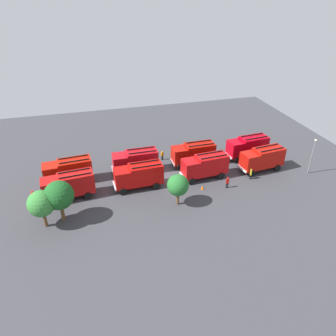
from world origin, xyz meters
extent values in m
plane|color=#38383D|center=(0.00, 0.00, 0.00)|extent=(66.76, 66.76, 0.00)
cube|color=#B90311|center=(-12.34, -2.18, 2.10)|extent=(2.42, 2.69, 2.60)
cube|color=#8C9EAD|center=(-11.30, -2.08, 2.41)|extent=(0.27, 2.12, 1.46)
cube|color=#B90311|center=(-15.83, -2.49, 2.25)|extent=(5.01, 2.92, 2.90)
cube|color=black|center=(-15.89, -1.81, 3.82)|extent=(4.31, 0.51, 0.12)
cube|color=black|center=(-15.76, -3.18, 3.82)|extent=(4.31, 0.51, 0.12)
cube|color=silver|center=(-11.15, -2.07, 0.95)|extent=(0.41, 2.38, 0.28)
cylinder|color=black|center=(-12.25, -0.96, 0.55)|extent=(1.13, 0.45, 1.10)
cylinder|color=black|center=(-12.03, -3.35, 0.55)|extent=(1.13, 0.45, 1.10)
cylinder|color=black|center=(-17.13, -1.41, 0.55)|extent=(1.13, 0.45, 1.10)
cylinder|color=black|center=(-16.91, -3.80, 0.55)|extent=(1.13, 0.45, 1.10)
cube|color=#AE0F07|center=(-2.53, -2.33, 2.10)|extent=(2.24, 2.53, 2.60)
cube|color=#8C9EAD|center=(-1.48, -2.32, 2.41)|extent=(0.11, 2.13, 1.46)
cube|color=#AE0F07|center=(-6.03, -2.39, 2.25)|extent=(4.84, 2.58, 2.90)
cube|color=black|center=(-6.04, -1.70, 3.82)|extent=(4.32, 0.19, 0.12)
cube|color=black|center=(-6.02, -3.08, 3.82)|extent=(4.32, 0.19, 0.12)
cube|color=silver|center=(-1.33, -2.32, 0.95)|extent=(0.24, 2.38, 0.28)
cylinder|color=black|center=(-2.35, -1.13, 0.55)|extent=(1.11, 0.37, 1.10)
cylinder|color=black|center=(-2.31, -3.53, 0.55)|extent=(1.11, 0.37, 1.10)
cylinder|color=black|center=(-7.25, -1.21, 0.55)|extent=(1.11, 0.37, 1.10)
cylinder|color=black|center=(-7.21, -3.61, 0.55)|extent=(1.11, 0.37, 1.10)
cube|color=#B80D15|center=(7.11, -2.36, 2.10)|extent=(2.22, 2.52, 2.60)
cube|color=#8C9EAD|center=(8.16, -2.35, 2.41)|extent=(0.10, 2.13, 1.46)
cube|color=#B80D15|center=(3.61, -2.39, 2.25)|extent=(4.82, 2.54, 2.90)
cube|color=black|center=(3.60, -1.70, 3.82)|extent=(4.32, 0.16, 0.12)
cube|color=black|center=(3.61, -3.07, 3.82)|extent=(4.32, 0.16, 0.12)
cube|color=silver|center=(8.31, -2.35, 0.95)|extent=(0.22, 2.38, 0.28)
cylinder|color=black|center=(7.29, -1.15, 0.55)|extent=(1.10, 0.36, 1.10)
cylinder|color=black|center=(7.32, -3.55, 0.55)|extent=(1.10, 0.36, 1.10)
cylinder|color=black|center=(2.40, -1.20, 0.55)|extent=(1.10, 0.36, 1.10)
cylinder|color=black|center=(2.42, -3.60, 0.55)|extent=(1.10, 0.36, 1.10)
cube|color=#B51509|center=(17.34, -1.88, 2.10)|extent=(2.39, 2.67, 2.60)
cube|color=#8C9EAD|center=(18.38, -1.80, 2.41)|extent=(0.25, 2.12, 1.46)
cube|color=#B51509|center=(13.85, -2.16, 2.25)|extent=(4.98, 2.88, 2.90)
cube|color=black|center=(13.79, -1.48, 3.82)|extent=(4.32, 0.46, 0.12)
cube|color=black|center=(13.90, -2.85, 3.82)|extent=(4.32, 0.46, 0.12)
cube|color=silver|center=(18.53, -1.79, 0.95)|extent=(0.39, 2.38, 0.28)
cylinder|color=black|center=(17.44, -0.67, 0.55)|extent=(1.12, 0.44, 1.10)
cylinder|color=black|center=(17.63, -3.06, 0.55)|extent=(1.12, 0.44, 1.10)
cylinder|color=black|center=(12.55, -1.06, 0.55)|extent=(1.12, 0.44, 1.10)
cylinder|color=black|center=(12.75, -3.45, 0.55)|extent=(1.12, 0.44, 1.10)
cube|color=#B31009|center=(-12.57, 2.45, 2.10)|extent=(2.48, 2.74, 2.60)
cube|color=#8C9EAD|center=(-11.53, 2.58, 2.41)|extent=(0.33, 2.12, 1.46)
cube|color=#B31009|center=(-16.05, 2.05, 2.25)|extent=(5.06, 3.04, 2.90)
cube|color=black|center=(-16.13, 2.73, 3.82)|extent=(4.30, 0.62, 0.12)
cube|color=black|center=(-15.97, 1.37, 3.82)|extent=(4.30, 0.62, 0.12)
cube|color=silver|center=(-11.38, 2.59, 0.95)|extent=(0.47, 2.38, 0.28)
cylinder|color=black|center=(-12.51, 3.67, 0.55)|extent=(1.13, 0.48, 1.10)
cylinder|color=black|center=(-12.24, 1.29, 0.55)|extent=(1.13, 0.48, 1.10)
cylinder|color=black|center=(-17.38, 3.10, 0.55)|extent=(1.13, 0.48, 1.10)
cylinder|color=black|center=(-17.10, 0.72, 0.55)|extent=(1.13, 0.48, 1.10)
cube|color=#B80D0E|center=(-2.90, 2.18, 2.10)|extent=(2.39, 2.66, 2.60)
cube|color=#8C9EAD|center=(-1.85, 2.26, 2.41)|extent=(0.25, 2.12, 1.46)
cube|color=#B80D0E|center=(-6.39, 1.90, 2.25)|extent=(4.98, 2.87, 2.90)
cube|color=black|center=(-6.44, 2.59, 3.82)|extent=(4.32, 0.46, 0.12)
cube|color=black|center=(-6.33, 1.22, 3.82)|extent=(4.32, 0.46, 0.12)
cube|color=silver|center=(-1.70, 2.27, 0.95)|extent=(0.38, 2.38, 0.28)
cylinder|color=black|center=(-2.79, 3.39, 0.55)|extent=(1.12, 0.43, 1.10)
cylinder|color=black|center=(-2.60, 1.00, 0.55)|extent=(1.12, 0.43, 1.10)
cylinder|color=black|center=(-7.68, 3.01, 0.55)|extent=(1.12, 0.43, 1.10)
cylinder|color=black|center=(-7.49, 0.61, 0.55)|extent=(1.12, 0.43, 1.10)
cube|color=#B70B08|center=(7.41, 2.21, 2.10)|extent=(2.29, 2.58, 2.60)
cube|color=#8C9EAD|center=(8.46, 2.25, 2.41)|extent=(0.16, 2.13, 1.46)
cube|color=#B70B08|center=(3.92, 2.08, 2.25)|extent=(4.89, 2.68, 2.90)
cube|color=black|center=(3.89, 2.76, 3.82)|extent=(4.32, 0.28, 0.12)
cube|color=black|center=(3.94, 1.39, 3.82)|extent=(4.32, 0.28, 0.12)
cube|color=silver|center=(8.61, 2.25, 0.95)|extent=(0.29, 2.38, 0.28)
cylinder|color=black|center=(7.57, 3.41, 0.55)|extent=(1.11, 0.39, 1.10)
cylinder|color=black|center=(7.66, 1.02, 0.55)|extent=(1.11, 0.39, 1.10)
cylinder|color=black|center=(2.67, 3.23, 0.55)|extent=(1.11, 0.39, 1.10)
cylinder|color=black|center=(2.76, 0.83, 0.55)|extent=(1.11, 0.39, 1.10)
cube|color=#B6100F|center=(17.26, 2.39, 2.10)|extent=(2.43, 2.70, 2.60)
cube|color=#8C9EAD|center=(18.30, 2.49, 2.41)|extent=(0.29, 2.12, 1.46)
cube|color=#B6100F|center=(13.77, 2.05, 2.25)|extent=(5.02, 2.95, 2.90)
cube|color=black|center=(13.71, 2.73, 3.82)|extent=(4.31, 0.54, 0.12)
cube|color=black|center=(13.84, 1.36, 3.82)|extent=(4.31, 0.54, 0.12)
cube|color=silver|center=(18.45, 2.50, 0.95)|extent=(0.43, 2.38, 0.28)
cylinder|color=black|center=(17.34, 3.60, 0.55)|extent=(1.13, 0.45, 1.10)
cylinder|color=black|center=(17.57, 1.21, 0.55)|extent=(1.13, 0.45, 1.10)
cylinder|color=black|center=(12.46, 3.13, 0.55)|extent=(1.13, 0.45, 1.10)
cylinder|color=black|center=(12.69, 0.74, 0.55)|extent=(1.13, 0.45, 1.10)
cylinder|color=black|center=(-7.43, 5.58, 0.40)|extent=(0.16, 0.16, 0.80)
cylinder|color=black|center=(-7.64, 5.61, 0.40)|extent=(0.16, 0.16, 0.80)
cube|color=#B7140F|center=(-7.53, 5.59, 1.15)|extent=(0.45, 0.30, 0.70)
sphere|color=#9E704C|center=(-7.53, 5.59, 1.61)|extent=(0.23, 0.23, 0.23)
cylinder|color=#B7140F|center=(-7.53, 5.59, 1.70)|extent=(0.28, 0.28, 0.07)
cylinder|color=black|center=(19.68, 1.59, 0.38)|extent=(0.16, 0.16, 0.76)
cylinder|color=black|center=(19.83, 1.74, 0.38)|extent=(0.16, 0.16, 0.76)
cube|color=#B7140F|center=(19.75, 1.66, 1.09)|extent=(0.46, 0.47, 0.66)
sphere|color=beige|center=(19.75, 1.66, 1.52)|extent=(0.21, 0.21, 0.21)
cylinder|color=#B7140F|center=(19.75, 1.66, 1.61)|extent=(0.27, 0.27, 0.06)
cylinder|color=black|center=(-11.99, 4.32, 0.39)|extent=(0.16, 0.16, 0.77)
cylinder|color=black|center=(-12.10, 4.15, 0.39)|extent=(0.16, 0.16, 0.77)
cube|color=gold|center=(-12.04, 4.24, 1.11)|extent=(0.43, 0.48, 0.67)
sphere|color=tan|center=(-12.04, 4.24, 1.56)|extent=(0.22, 0.22, 0.22)
cylinder|color=gold|center=(-12.04, 4.24, 1.64)|extent=(0.27, 0.27, 0.07)
cylinder|color=black|center=(-0.54, -5.38, 0.37)|extent=(0.16, 0.16, 0.75)
cylinder|color=black|center=(-0.33, -5.34, 0.37)|extent=(0.16, 0.16, 0.75)
cube|color=orange|center=(-0.43, -5.36, 1.07)|extent=(0.46, 0.32, 0.65)
sphere|color=#9E704C|center=(-0.43, -5.36, 1.50)|extent=(0.21, 0.21, 0.21)
cylinder|color=orange|center=(-0.43, -5.36, 1.58)|extent=(0.26, 0.26, 0.06)
cylinder|color=brown|center=(0.68, 7.57, 0.92)|extent=(0.37, 0.37, 1.84)
sphere|color=#236628|center=(0.68, 7.57, 3.09)|extent=(2.95, 2.95, 2.95)
cylinder|color=brown|center=(15.71, 7.05, 1.14)|extent=(0.46, 0.46, 2.29)
sphere|color=#19511E|center=(15.71, 7.05, 3.84)|extent=(3.66, 3.66, 3.66)
cylinder|color=brown|center=(17.80, 7.67, 1.02)|extent=(0.41, 0.41, 2.05)
sphere|color=#337A33|center=(17.80, 7.67, 3.44)|extent=(3.28, 3.28, 3.28)
cone|color=#F2600C|center=(-13.81, -5.43, 0.31)|extent=(0.43, 0.43, 0.62)
cone|color=#F2600C|center=(-3.89, 4.99, 0.29)|extent=(0.41, 0.41, 0.58)
cylinder|color=slate|center=(-21.79, 5.01, 2.78)|extent=(0.16, 0.16, 5.56)
sphere|color=#F2EFCC|center=(-21.79, 5.01, 5.74)|extent=(0.36, 0.36, 0.36)
camera|label=1|loc=(11.19, 41.37, 26.13)|focal=34.06mm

